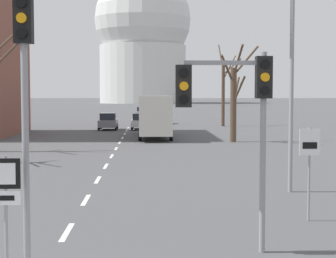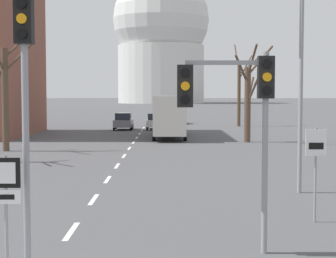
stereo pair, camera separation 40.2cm
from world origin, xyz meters
TOP-DOWN VIEW (x-y plane):
  - lane_stripe_1 at (0.00, 6.58)m, footprint 0.16×2.00m
  - lane_stripe_2 at (0.00, 11.08)m, footprint 0.16×2.00m
  - lane_stripe_3 at (0.00, 15.58)m, footprint 0.16×2.00m
  - lane_stripe_4 at (0.00, 20.08)m, footprint 0.16×2.00m
  - lane_stripe_5 at (0.00, 24.58)m, footprint 0.16×2.00m
  - lane_stripe_6 at (0.00, 29.08)m, footprint 0.16×2.00m
  - lane_stripe_7 at (0.00, 33.58)m, footprint 0.16×2.00m
  - lane_stripe_8 at (0.00, 38.08)m, footprint 0.16×2.00m
  - lane_stripe_9 at (0.00, 42.58)m, footprint 0.16×2.00m
  - lane_stripe_10 at (0.00, 47.08)m, footprint 0.16×2.00m
  - lane_stripe_11 at (0.00, 51.58)m, footprint 0.16×2.00m
  - traffic_signal_centre_tall at (-0.29, 3.06)m, footprint 0.36×0.34m
  - traffic_signal_near_right at (4.16, 4.52)m, footprint 2.19×0.34m
  - route_sign_post at (-0.63, 2.77)m, footprint 0.60×0.08m
  - speed_limit_sign at (6.80, 7.65)m, footprint 0.60×0.08m
  - street_lamp_right at (7.10, 12.42)m, footprint 1.97×0.36m
  - sedan_near_left at (1.07, 78.94)m, footprint 1.72×4.47m
  - sedan_near_right at (1.26, 48.92)m, footprint 1.70×4.54m
  - sedan_mid_centre at (-1.91, 48.18)m, footprint 1.86×3.82m
  - sedan_far_left at (3.50, 59.46)m, footprint 1.89×4.26m
  - city_bus at (2.71, 38.36)m, footprint 2.66×10.80m
  - bare_tree_right_near at (10.58, 54.36)m, footprint 2.58×2.50m
  - bare_tree_right_far at (8.64, 33.88)m, footprint 3.28×3.56m
  - capitol_dome at (0.00, 199.71)m, footprint 35.24×35.24m

SIDE VIEW (x-z plane):
  - lane_stripe_1 at x=0.00m, z-range 0.00..0.01m
  - lane_stripe_2 at x=0.00m, z-range 0.00..0.01m
  - lane_stripe_3 at x=0.00m, z-range 0.00..0.01m
  - lane_stripe_4 at x=0.00m, z-range 0.00..0.01m
  - lane_stripe_5 at x=0.00m, z-range 0.00..0.01m
  - lane_stripe_6 at x=0.00m, z-range 0.00..0.01m
  - lane_stripe_7 at x=0.00m, z-range 0.00..0.01m
  - lane_stripe_8 at x=0.00m, z-range 0.00..0.01m
  - lane_stripe_9 at x=0.00m, z-range 0.00..0.01m
  - lane_stripe_10 at x=0.00m, z-range 0.00..0.01m
  - lane_stripe_11 at x=0.00m, z-range 0.00..0.01m
  - sedan_near_left at x=1.07m, z-range 0.00..1.55m
  - sedan_near_right at x=1.26m, z-range 0.01..1.65m
  - sedan_mid_centre at x=-1.91m, z-range -0.01..1.70m
  - sedan_far_left at x=3.50m, z-range -0.02..1.75m
  - route_sign_post at x=-0.63m, z-range 0.45..2.92m
  - speed_limit_sign at x=6.80m, z-range 0.48..3.21m
  - city_bus at x=2.71m, z-range 0.31..3.79m
  - bare_tree_right_far at x=8.64m, z-range -0.30..7.04m
  - traffic_signal_near_right at x=4.16m, z-range 1.19..5.83m
  - traffic_signal_centre_tall at x=-0.29m, z-range 1.10..6.84m
  - bare_tree_right_near at x=10.58m, z-range -0.53..8.67m
  - street_lamp_right at x=7.10m, z-range 0.89..8.36m
  - capitol_dome at x=0.00m, z-range -0.64..49.13m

